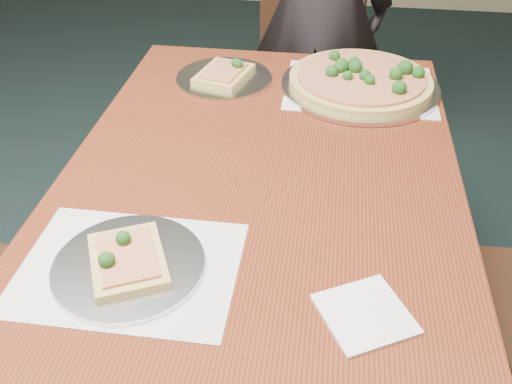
# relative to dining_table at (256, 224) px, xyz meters

# --- Properties ---
(dining_table) EXTENTS (0.90, 1.50, 0.75)m
(dining_table) POSITION_rel_dining_table_xyz_m (0.00, 0.00, 0.00)
(dining_table) COLOR #541E10
(dining_table) RESTS_ON ground
(chair_far) EXTENTS (0.50, 0.50, 0.91)m
(chair_far) POSITION_rel_dining_table_xyz_m (0.02, 1.15, -0.14)
(chair_far) COLOR black
(chair_far) RESTS_ON ground
(diner) EXTENTS (0.58, 0.40, 1.54)m
(diner) POSITION_rel_dining_table_xyz_m (0.08, 1.20, 0.11)
(diner) COLOR black
(diner) RESTS_ON ground
(placemat_main) EXTENTS (0.42, 0.32, 0.00)m
(placemat_main) POSITION_rel_dining_table_xyz_m (0.22, 0.53, 0.09)
(placemat_main) COLOR white
(placemat_main) RESTS_ON dining_table
(placemat_near) EXTENTS (0.40, 0.30, 0.00)m
(placemat_near) POSITION_rel_dining_table_xyz_m (-0.20, -0.26, 0.09)
(placemat_near) COLOR white
(placemat_near) RESTS_ON dining_table
(pizza_pan) EXTENTS (0.45, 0.45, 0.08)m
(pizza_pan) POSITION_rel_dining_table_xyz_m (0.23, 0.53, 0.12)
(pizza_pan) COLOR silver
(pizza_pan) RESTS_ON dining_table
(slice_plate_near) EXTENTS (0.28, 0.28, 0.06)m
(slice_plate_near) POSITION_rel_dining_table_xyz_m (-0.20, -0.26, 0.11)
(slice_plate_near) COLOR silver
(slice_plate_near) RESTS_ON dining_table
(slice_plate_far) EXTENTS (0.28, 0.28, 0.05)m
(slice_plate_far) POSITION_rel_dining_table_xyz_m (-0.17, 0.53, 0.10)
(slice_plate_far) COLOR silver
(slice_plate_far) RESTS_ON dining_table
(napkin) EXTENTS (0.19, 0.19, 0.01)m
(napkin) POSITION_rel_dining_table_xyz_m (0.23, -0.32, 0.09)
(napkin) COLOR white
(napkin) RESTS_ON dining_table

